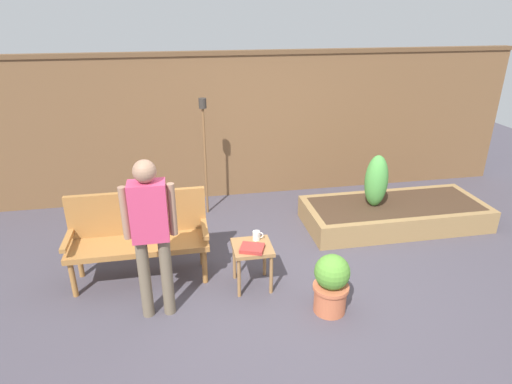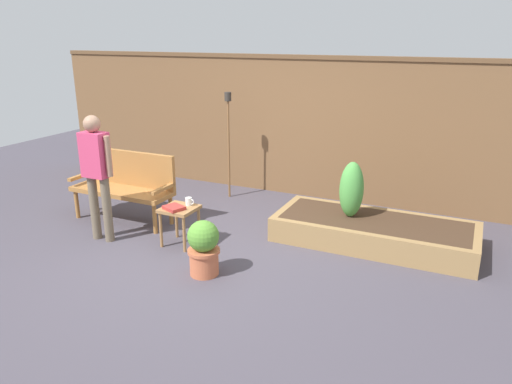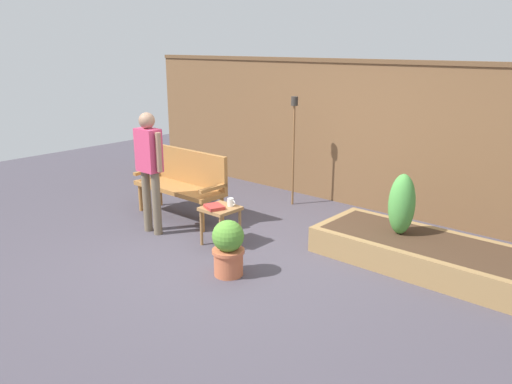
{
  "view_description": "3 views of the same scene",
  "coord_description": "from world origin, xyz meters",
  "views": [
    {
      "loc": [
        -0.99,
        -3.64,
        2.72
      ],
      "look_at": [
        -0.17,
        0.75,
        0.8
      ],
      "focal_mm": 30.41,
      "sensor_mm": 36.0,
      "label": 1
    },
    {
      "loc": [
        2.83,
        -4.43,
        2.46
      ],
      "look_at": [
        0.58,
        0.39,
        0.72
      ],
      "focal_mm": 34.14,
      "sensor_mm": 36.0,
      "label": 2
    },
    {
      "loc": [
        3.8,
        -3.92,
        2.36
      ],
      "look_at": [
        0.02,
        0.4,
        0.68
      ],
      "focal_mm": 35.43,
      "sensor_mm": 36.0,
      "label": 3
    }
  ],
  "objects": [
    {
      "name": "book_on_table",
      "position": [
        -0.34,
        0.05,
        0.5
      ],
      "size": [
        0.28,
        0.26,
        0.04
      ],
      "primitive_type": "cube",
      "rotation": [
        0.0,
        0.0,
        -0.36
      ],
      "color": "#B2332D",
      "rests_on": "side_table"
    },
    {
      "name": "garden_bench",
      "position": [
        -1.47,
        0.56,
        0.54
      ],
      "size": [
        1.44,
        0.48,
        0.94
      ],
      "color": "#A87038",
      "rests_on": "ground_plane"
    },
    {
      "name": "ground_plane",
      "position": [
        0.0,
        0.0,
        0.0
      ],
      "size": [
        14.0,
        14.0,
        0.0
      ],
      "primitive_type": "plane",
      "color": "#47424C"
    },
    {
      "name": "raised_planter_bed",
      "position": [
        1.81,
        1.16,
        0.15
      ],
      "size": [
        2.4,
        1.0,
        0.3
      ],
      "color": "#997547",
      "rests_on": "ground_plane"
    },
    {
      "name": "potted_boxwood",
      "position": [
        0.34,
        -0.41,
        0.32
      ],
      "size": [
        0.35,
        0.35,
        0.61
      ],
      "color": "#C66642",
      "rests_on": "ground_plane"
    },
    {
      "name": "cup_on_table",
      "position": [
        -0.25,
        0.25,
        0.53
      ],
      "size": [
        0.12,
        0.08,
        0.1
      ],
      "color": "white",
      "rests_on": "side_table"
    },
    {
      "name": "tiki_torch",
      "position": [
        -0.64,
        2.0,
        1.12
      ],
      "size": [
        0.1,
        0.1,
        1.63
      ],
      "color": "brown",
      "rests_on": "ground_plane"
    },
    {
      "name": "fence_back",
      "position": [
        0.0,
        2.6,
        1.09
      ],
      "size": [
        8.4,
        0.14,
        2.16
      ],
      "color": "brown",
      "rests_on": "ground_plane"
    },
    {
      "name": "person_by_bench",
      "position": [
        -1.28,
        -0.15,
        0.93
      ],
      "size": [
        0.47,
        0.2,
        1.56
      ],
      "color": "#70604C",
      "rests_on": "ground_plane"
    },
    {
      "name": "side_table",
      "position": [
        -0.32,
        0.13,
        0.4
      ],
      "size": [
        0.4,
        0.4,
        0.48
      ],
      "color": "#9E7042",
      "rests_on": "ground_plane"
    },
    {
      "name": "shrub_near_bench",
      "position": [
        1.5,
        1.18,
        0.65
      ],
      "size": [
        0.29,
        0.29,
        0.69
      ],
      "color": "brown",
      "rests_on": "raised_planter_bed"
    }
  ]
}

